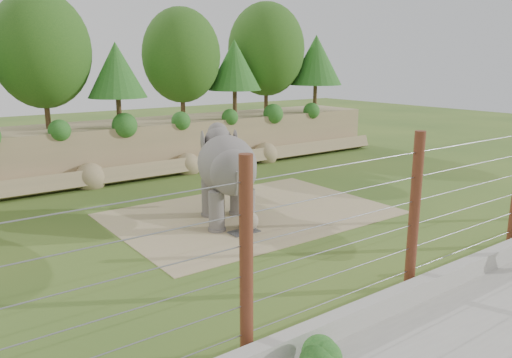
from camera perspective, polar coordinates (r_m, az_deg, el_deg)
ground at (r=16.25m, az=4.21°, el=-6.82°), size 90.00×90.00×0.00m
back_embankment at (r=26.48m, az=-12.94°, el=9.49°), size 30.00×5.52×8.77m
dirt_patch at (r=18.78m, az=-0.58°, el=-3.95°), size 10.00×7.00×0.02m
drain_grate at (r=16.74m, az=-1.38°, el=-6.04°), size 1.00×0.60×0.03m
elephant at (r=17.41m, az=-3.33°, el=0.16°), size 3.12×4.37×3.25m
stone_ball at (r=16.84m, az=-0.85°, el=-4.78°), size 0.67×0.67×0.67m
retaining_wall at (r=13.07m, az=18.89°, el=-11.55°), size 26.00×0.35×0.50m
walkway at (r=12.30m, az=26.69°, el=-15.21°), size 26.00×4.00×0.01m
barrier_fence at (r=12.73m, az=17.64°, el=-3.69°), size 20.26×0.26×4.00m
walkway_shrub at (r=9.66m, az=7.67°, el=-19.46°), size 0.74×0.74×0.74m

